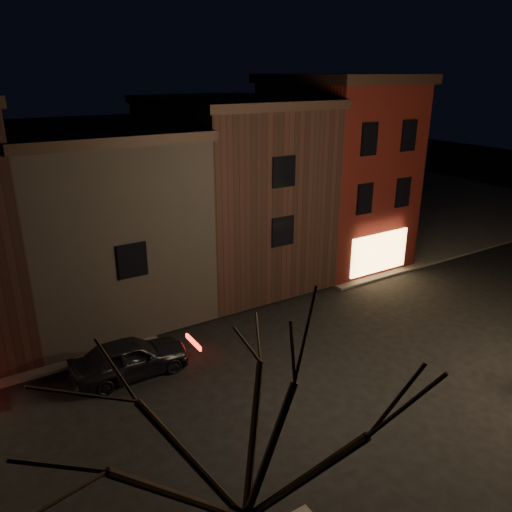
{
  "coord_description": "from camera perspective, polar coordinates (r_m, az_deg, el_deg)",
  "views": [
    {
      "loc": [
        -11.38,
        -12.75,
        10.7
      ],
      "look_at": [
        -0.58,
        4.48,
        3.2
      ],
      "focal_mm": 35.0,
      "sensor_mm": 36.0,
      "label": 1
    }
  ],
  "objects": [
    {
      "name": "parked_car_a",
      "position": [
        19.48,
        -14.22,
        -11.19
      ],
      "size": [
        4.37,
        1.79,
        1.48
      ],
      "primitive_type": "imported",
      "rotation": [
        0.0,
        0.0,
        1.56
      ],
      "color": "black",
      "rests_on": "ground"
    },
    {
      "name": "ground",
      "position": [
        20.16,
        8.38,
        -12.05
      ],
      "size": [
        120.0,
        120.0,
        0.0
      ],
      "primitive_type": "plane",
      "color": "black",
      "rests_on": "ground"
    },
    {
      "name": "sidewalk_far_right",
      "position": [
        46.59,
        11.48,
        6.64
      ],
      "size": [
        30.0,
        30.0,
        0.12
      ],
      "primitive_type": "cube",
      "color": "#2D2B28",
      "rests_on": "ground"
    },
    {
      "name": "row_building_a",
      "position": [
        27.22,
        -3.03,
        7.77
      ],
      "size": [
        7.3,
        10.3,
        9.4
      ],
      "color": "black",
      "rests_on": "ground"
    },
    {
      "name": "row_building_b",
      "position": [
        24.76,
        -17.86,
        4.35
      ],
      "size": [
        7.8,
        10.3,
        8.4
      ],
      "color": "black",
      "rests_on": "ground"
    },
    {
      "name": "corner_building",
      "position": [
        29.96,
        9.01,
        9.81
      ],
      "size": [
        6.5,
        8.5,
        10.5
      ],
      "color": "#4A100D",
      "rests_on": "ground"
    },
    {
      "name": "bare_tree_left",
      "position": [
        8.5,
        -1.35,
        -18.05
      ],
      "size": [
        5.6,
        5.6,
        7.5
      ],
      "color": "black",
      "rests_on": "sidewalk_near_left"
    }
  ]
}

